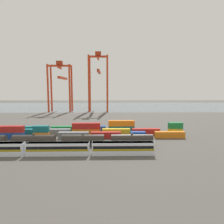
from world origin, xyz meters
name	(u,v)px	position (x,y,z in m)	size (l,w,h in m)	color
ground_plane	(93,122)	(0.00, 40.00, 0.00)	(420.00, 420.00, 0.00)	#4C4944
harbour_water	(99,106)	(0.00, 140.54, 0.00)	(400.00, 110.00, 0.01)	slate
passenger_train	(58,148)	(-6.13, -21.53, 2.14)	(58.56, 3.14, 3.90)	silver
freight_tank_row	(59,140)	(-8.24, -11.76, 2.06)	(66.28, 2.90, 4.36)	#232326
shipping_container_0	(9,135)	(-30.81, -0.83, 1.30)	(12.10, 2.44, 2.60)	#1C4299
shipping_container_1	(8,129)	(-30.81, -0.83, 3.90)	(12.10, 2.44, 2.60)	#AD211C
shipping_container_2	(41,135)	(-17.78, -0.83, 1.30)	(6.04, 2.44, 2.60)	orange
shipping_container_3	(41,129)	(-17.78, -0.83, 3.90)	(6.04, 2.44, 2.60)	#146066
shipping_container_4	(74,135)	(-4.76, -0.83, 1.30)	(12.10, 2.44, 2.60)	slate
shipping_container_5	(106,135)	(8.27, -0.83, 1.30)	(12.10, 2.44, 2.60)	#AD211C
shipping_container_6	(138,135)	(21.29, -0.83, 1.30)	(6.04, 2.44, 2.60)	#1C4299
shipping_container_7	(170,135)	(34.32, -0.83, 1.30)	(12.10, 2.44, 2.60)	orange
shipping_container_9	(26,132)	(-26.32, 5.52, 1.30)	(12.10, 2.44, 2.60)	#146066
shipping_container_10	(56,132)	(-13.32, 5.52, 1.30)	(12.10, 2.44, 2.60)	slate
shipping_container_11	(86,132)	(-0.31, 5.52, 1.30)	(12.10, 2.44, 2.60)	orange
shipping_container_12	(86,126)	(-0.31, 5.52, 3.90)	(12.10, 2.44, 2.60)	#AD211C
shipping_container_13	(116,132)	(12.70, 5.52, 1.30)	(12.10, 2.44, 2.60)	gold
shipping_container_14	(146,131)	(25.70, 5.52, 1.30)	(12.10, 2.44, 2.60)	#AD211C
shipping_container_15	(175,131)	(38.71, 5.52, 1.30)	(6.04, 2.44, 2.60)	gold
shipping_container_16	(175,126)	(38.71, 5.52, 3.90)	(6.04, 2.44, 2.60)	#197538
shipping_container_17	(6,129)	(-37.90, 11.87, 1.30)	(6.04, 2.44, 2.60)	gold
shipping_container_18	(35,129)	(-24.57, 11.87, 1.30)	(12.10, 2.44, 2.60)	#146066
shipping_container_19	(64,129)	(-11.25, 11.87, 1.30)	(12.10, 2.44, 2.60)	#197538
shipping_container_20	(93,129)	(2.08, 11.87, 1.30)	(12.10, 2.44, 2.60)	#1C4299
shipping_container_21	(121,129)	(15.40, 11.87, 1.30)	(12.10, 2.44, 2.60)	#146066
shipping_container_22	(121,123)	(15.40, 11.87, 3.90)	(12.10, 2.44, 2.60)	orange
gantry_crane_west	(61,81)	(-31.54, 97.96, 25.74)	(19.55, 33.94, 42.77)	red
gantry_crane_central	(98,76)	(1.12, 98.66, 30.13)	(17.01, 39.95, 50.46)	red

